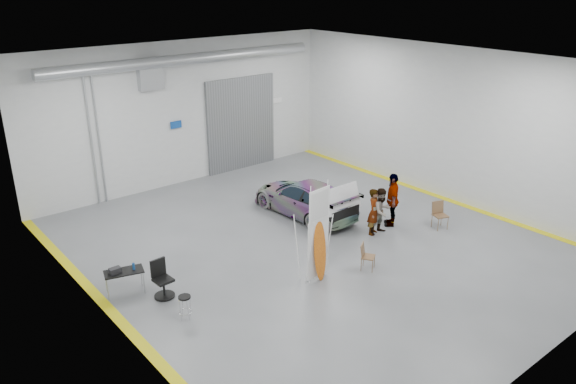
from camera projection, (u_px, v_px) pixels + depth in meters
ground at (310, 243)px, 18.89m from camera, size 16.00×16.00×0.00m
room_shell at (274, 112)px, 19.14m from camera, size 14.02×16.18×6.01m
sedan_car at (304, 198)px, 20.96m from camera, size 1.98×4.56×1.31m
person_a at (374, 212)px, 19.31m from camera, size 0.71×0.59×1.66m
person_b at (381, 211)px, 19.37m from camera, size 0.83×0.65×1.66m
person_c at (392, 199)px, 19.94m from camera, size 1.14×1.13×1.97m
surfboard_display at (319, 242)px, 16.22m from camera, size 0.86×0.29×3.05m
folding_chair_near at (368, 262)px, 17.16m from camera, size 0.54×0.59×0.84m
folding_chair_far at (440, 220)px, 19.91m from camera, size 0.58×0.62×0.97m
shop_stool at (185, 308)px, 14.66m from camera, size 0.35×0.35×0.68m
work_table at (122, 272)px, 15.74m from camera, size 1.18×0.81×0.88m
office_chair at (162, 281)px, 15.65m from camera, size 0.58×0.58×1.09m
trunk_lid at (343, 197)px, 19.28m from camera, size 1.52×0.93×0.04m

